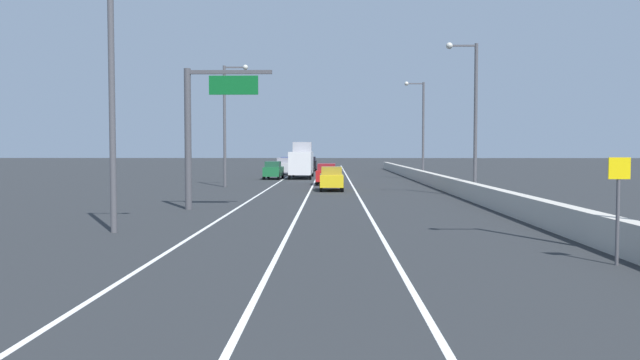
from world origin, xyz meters
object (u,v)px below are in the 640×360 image
Objects in this scene: car_blue_2 at (288,165)px; car_black_4 at (310,164)px; car_yellow_0 at (331,179)px; car_green_1 at (273,170)px; lamp_post_right_third at (421,124)px; car_red_3 at (327,174)px; lamp_post_left_near at (118,79)px; overhead_sign_gantry at (202,121)px; lamp_post_right_second at (472,109)px; car_silver_5 at (284,166)px; speed_advisory_sign at (618,202)px; lamp_post_left_mid at (228,117)px; box_truck at (302,162)px.

car_black_4 is (2.89, 6.42, -0.00)m from car_blue_2.
car_green_1 is (-6.25, 18.93, 0.02)m from car_yellow_0.
lamp_post_right_third is 2.26× the size of car_black_4.
car_red_3 reaches higher than car_green_1.
lamp_post_left_near is at bearing -94.12° from car_black_4.
lamp_post_right_second is (16.32, 9.16, 1.19)m from overhead_sign_gantry.
car_green_1 is at bearing 108.27° from car_yellow_0.
car_yellow_0 is at bearing -71.73° from car_green_1.
lamp_post_left_near is 55.57m from car_silver_5.
car_silver_5 reaches higher than car_blue_2.
speed_advisory_sign reaches higher than car_red_3.
overhead_sign_gantry is 0.73× the size of lamp_post_left_mid.
lamp_post_right_third is 1.00× the size of lamp_post_left_near.
car_red_3 is 0.51× the size of box_truck.
box_truck is at bearing -80.71° from car_blue_2.
box_truck reaches higher than car_red_3.
overhead_sign_gantry is 0.83× the size of box_truck.
lamp_post_right_third is at bearing -14.63° from box_truck.
car_black_4 is at bearing 98.30° from speed_advisory_sign.
car_black_4 reaches higher than car_green_1.
car_silver_5 reaches higher than car_red_3.
car_red_3 is 13.49m from box_truck.
overhead_sign_gantry reaches higher than car_red_3.
car_red_3 is at bearing -135.22° from lamp_post_right_third.
speed_advisory_sign reaches higher than car_green_1.
overhead_sign_gantry is at bearing -105.15° from car_red_3.
car_yellow_0 is at bearing -78.84° from car_silver_5.
speed_advisory_sign is (14.85, -16.04, -2.96)m from overhead_sign_gantry.
car_red_3 is at bearing -60.90° from car_green_1.
car_blue_2 is (0.20, 19.24, 0.10)m from car_green_1.
lamp_post_left_mid is 2.26× the size of car_black_4.
car_green_1 is (1.91, 43.81, -4.97)m from lamp_post_left_near.
car_yellow_0 is at bearing 65.94° from overhead_sign_gantry.
car_blue_2 is at bearing 99.29° from box_truck.
overhead_sign_gantry is at bearing 82.37° from lamp_post_left_near.
overhead_sign_gantry is 9.57m from lamp_post_left_near.
car_red_3 is 22.67m from car_silver_5.
car_yellow_0 is 0.99× the size of car_blue_2.
lamp_post_right_third is 2.50× the size of car_silver_5.
car_blue_2 is at bearing 88.08° from lamp_post_left_near.
car_red_3 is (6.48, 23.93, -3.77)m from overhead_sign_gantry.
lamp_post_right_third reaches higher than speed_advisory_sign.
car_yellow_0 is at bearing 104.16° from speed_advisory_sign.
car_blue_2 is (0.85, 53.64, -3.68)m from overhead_sign_gantry.
car_black_4 is (-2.73, 36.12, 0.09)m from car_red_3.
lamp_post_right_second is at bearing -33.83° from car_yellow_0.
car_blue_2 is at bearing 101.36° from speed_advisory_sign.
lamp_post_right_second and lamp_post_left_mid have the same top height.
lamp_post_left_mid is (-16.76, 36.11, 4.16)m from speed_advisory_sign.
lamp_post_left_near is at bearing -103.07° from car_red_3.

